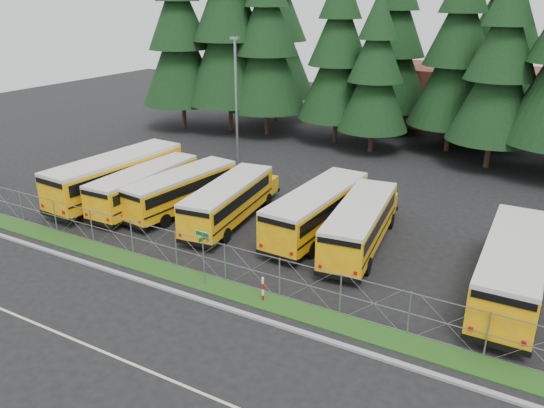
{
  "coord_description": "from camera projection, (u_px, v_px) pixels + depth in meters",
  "views": [
    {
      "loc": [
        12.13,
        -19.78,
        12.99
      ],
      "look_at": [
        -1.19,
        4.0,
        2.3
      ],
      "focal_mm": 35.0,
      "sensor_mm": 36.0,
      "label": 1
    }
  ],
  "objects": [
    {
      "name": "bus_3",
      "position": [
        231.0,
        202.0,
        32.34
      ],
      "size": [
        3.5,
        10.12,
        2.6
      ],
      "primitive_type": null,
      "rotation": [
        0.0,
        0.0,
        0.12
      ],
      "color": "orange",
      "rests_on": "ground"
    },
    {
      "name": "grass_verge",
      "position": [
        235.0,
        292.0,
        24.93
      ],
      "size": [
        50.0,
        1.4,
        0.06
      ],
      "primitive_type": "cube",
      "color": "#1D4915",
      "rests_on": "ground"
    },
    {
      "name": "conifer_10",
      "position": [
        276.0,
        32.0,
        56.23
      ],
      "size": [
        8.6,
        8.6,
        19.01
      ],
      "primitive_type": null,
      "color": "black",
      "rests_on": "ground"
    },
    {
      "name": "bus_1",
      "position": [
        149.0,
        187.0,
        34.8
      ],
      "size": [
        2.55,
        10.1,
        2.64
      ],
      "primitive_type": null,
      "rotation": [
        0.0,
        0.0,
        0.02
      ],
      "color": "orange",
      "rests_on": "ground"
    },
    {
      "name": "striped_bollard",
      "position": [
        263.0,
        289.0,
        24.05
      ],
      "size": [
        0.11,
        0.11,
        1.2
      ],
      "primitive_type": "cylinder",
      "color": "#B20C0C",
      "rests_on": "ground"
    },
    {
      "name": "bus_5",
      "position": [
        320.0,
        211.0,
        30.74
      ],
      "size": [
        2.98,
        10.7,
        2.78
      ],
      "primitive_type": null,
      "rotation": [
        0.0,
        0.0,
        -0.05
      ],
      "color": "orange",
      "rests_on": "ground"
    },
    {
      "name": "curb",
      "position": [
        218.0,
        305.0,
        23.79
      ],
      "size": [
        50.0,
        0.25,
        0.12
      ],
      "primitive_type": "cube",
      "color": "gray",
      "rests_on": "ground"
    },
    {
      "name": "conifer_6",
      "position": [
        501.0,
        70.0,
        40.4
      ],
      "size": [
        7.04,
        7.04,
        15.56
      ],
      "primitive_type": null,
      "color": "black",
      "rests_on": "ground"
    },
    {
      "name": "conifer_4",
      "position": [
        375.0,
        74.0,
        45.16
      ],
      "size": [
        6.21,
        6.21,
        13.73
      ],
      "primitive_type": null,
      "color": "black",
      "rests_on": "ground"
    },
    {
      "name": "conifer_12",
      "position": [
        503.0,
        40.0,
        46.69
      ],
      "size": [
        8.54,
        8.54,
        18.89
      ],
      "primitive_type": null,
      "color": "black",
      "rests_on": "ground"
    },
    {
      "name": "bus_east",
      "position": [
        513.0,
        268.0,
        24.11
      ],
      "size": [
        2.79,
        11.11,
        2.9
      ],
      "primitive_type": null,
      "rotation": [
        0.0,
        0.0,
        0.02
      ],
      "color": "orange",
      "rests_on": "ground"
    },
    {
      "name": "road_lane_line",
      "position": [
        143.0,
        369.0,
        19.83
      ],
      "size": [
        50.0,
        0.12,
        0.01
      ],
      "primitive_type": "cube",
      "color": "beige",
      "rests_on": "ground"
    },
    {
      "name": "bus_2",
      "position": [
        185.0,
        191.0,
        34.18
      ],
      "size": [
        3.48,
        10.02,
        2.57
      ],
      "primitive_type": null,
      "rotation": [
        0.0,
        0.0,
        -0.12
      ],
      "color": "orange",
      "rests_on": "ground"
    },
    {
      "name": "ground",
      "position": [
        254.0,
        277.0,
        26.33
      ],
      "size": [
        120.0,
        120.0,
        0.0
      ],
      "primitive_type": "plane",
      "color": "black",
      "rests_on": "ground"
    },
    {
      "name": "conifer_0",
      "position": [
        180.0,
        40.0,
        53.03
      ],
      "size": [
        8.08,
        8.08,
        17.86
      ],
      "primitive_type": null,
      "color": "black",
      "rests_on": "ground"
    },
    {
      "name": "chainlink_fence",
      "position": [
        242.0,
        267.0,
        25.15
      ],
      "size": [
        44.0,
        0.1,
        2.0
      ],
      "primitive_type": null,
      "color": "gray",
      "rests_on": "ground"
    },
    {
      "name": "conifer_2",
      "position": [
        267.0,
        46.0,
        50.45
      ],
      "size": [
        7.77,
        7.77,
        17.17
      ],
      "primitive_type": null,
      "color": "black",
      "rests_on": "ground"
    },
    {
      "name": "bus_0",
      "position": [
        121.0,
        177.0,
        35.96
      ],
      "size": [
        3.58,
        11.95,
        3.09
      ],
      "primitive_type": null,
      "rotation": [
        0.0,
        0.0,
        -0.07
      ],
      "color": "orange",
      "rests_on": "ground"
    },
    {
      "name": "conifer_1",
      "position": [
        228.0,
        30.0,
        51.52
      ],
      "size": [
        8.97,
        8.97,
        19.83
      ],
      "primitive_type": null,
      "color": "black",
      "rests_on": "ground"
    },
    {
      "name": "conifer_5",
      "position": [
        458.0,
        56.0,
        44.82
      ],
      "size": [
        7.53,
        7.53,
        16.66
      ],
      "primitive_type": null,
      "color": "black",
      "rests_on": "ground"
    },
    {
      "name": "street_sign",
      "position": [
        203.0,
        247.0,
        24.89
      ],
      "size": [
        0.84,
        0.55,
        2.81
      ],
      "color": "gray",
      "rests_on": "ground"
    },
    {
      "name": "conifer_11",
      "position": [
        395.0,
        48.0,
        51.39
      ],
      "size": [
        7.56,
        7.56,
        16.72
      ],
      "primitive_type": null,
      "color": "black",
      "rests_on": "ground"
    },
    {
      "name": "bus_6",
      "position": [
        361.0,
        225.0,
        28.98
      ],
      "size": [
        3.57,
        10.34,
        2.65
      ],
      "primitive_type": null,
      "rotation": [
        0.0,
        0.0,
        0.12
      ],
      "color": "orange",
      "rests_on": "ground"
    },
    {
      "name": "conifer_3",
      "position": [
        338.0,
        56.0,
        47.89
      ],
      "size": [
        7.18,
        7.18,
        15.87
      ],
      "primitive_type": null,
      "color": "black",
      "rests_on": "ground"
    },
    {
      "name": "light_standard",
      "position": [
        236.0,
        98.0,
        41.94
      ],
      "size": [
        0.7,
        0.35,
        10.14
      ],
      "color": "gray",
      "rests_on": "ground"
    },
    {
      "name": "brick_building",
      "position": [
        502.0,
        100.0,
        54.99
      ],
      "size": [
        22.0,
        10.0,
        6.0
      ],
      "primitive_type": "cube",
      "color": "brown",
      "rests_on": "ground"
    }
  ]
}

